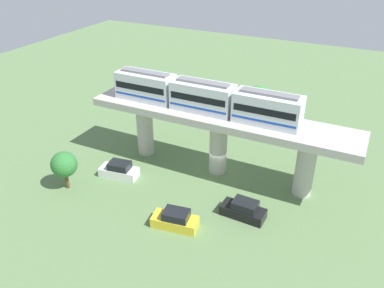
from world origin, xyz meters
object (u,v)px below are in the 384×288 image
Objects in this scene: parked_car_white at (119,170)px; tree_near_viaduct at (258,100)px; tree_far_corner at (206,92)px; parked_car_yellow at (175,220)px; tree_mid_lot at (64,165)px; parked_car_black at (244,210)px; train at (203,97)px.

parked_car_white is 0.78× the size of tree_near_viaduct.
tree_near_viaduct is 1.15× the size of tree_far_corner.
tree_near_viaduct is (-23.25, 0.08, 3.08)m from parked_car_yellow.
tree_mid_lot is (4.21, -3.59, 2.11)m from parked_car_white.
tree_near_viaduct is (-18.71, 9.54, 3.08)m from parked_car_white.
tree_near_viaduct is 26.44m from tree_mid_lot.
parked_car_yellow is 25.05m from tree_far_corner.
tree_mid_lot is (22.93, -13.13, -0.97)m from tree_near_viaduct.
tree_far_corner reaches higher than tree_mid_lot.
parked_car_black is 1.01× the size of tree_mid_lot.
tree_far_corner is (-13.43, -5.66, -5.22)m from train.
parked_car_yellow is 13.22m from tree_mid_lot.
tree_near_viaduct is at bearing 87.03° from tree_far_corner.
train is 3.59× the size of tree_near_viaduct.
tree_near_viaduct reaches higher than tree_mid_lot.
parked_car_black is 18.64m from tree_mid_lot.
parked_car_yellow is at bearing 88.57° from tree_mid_lot.
parked_car_yellow is 1.05× the size of tree_mid_lot.
train reaches higher than parked_car_yellow.
tree_far_corner reaches higher than parked_car_black.
parked_car_black is at bearing 79.48° from parked_car_white.
tree_near_viaduct is 7.89m from tree_far_corner.
tree_mid_lot is at bearing -75.97° from parked_car_black.
parked_car_white is at bearing -52.15° from train.
tree_mid_lot is (-0.32, -13.05, 2.11)m from parked_car_yellow.
parked_car_black is (6.11, 7.22, -7.90)m from train.
train is at bearing -9.66° from tree_near_viaduct.
parked_car_white and parked_car_yellow have the same top height.
parked_car_black is 0.75× the size of tree_near_viaduct.
tree_mid_lot is 23.93m from tree_far_corner.
train is at bearing 22.84° from tree_far_corner.
parked_car_yellow is (10.23, 2.14, -7.90)m from train.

